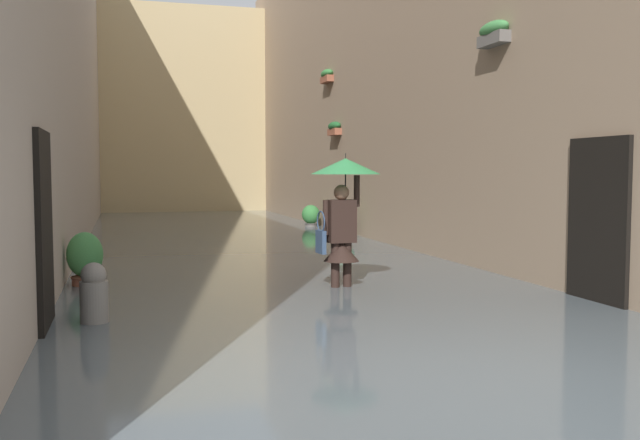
{
  "coord_description": "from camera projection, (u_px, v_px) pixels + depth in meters",
  "views": [
    {
      "loc": [
        2.42,
        4.84,
        1.78
      ],
      "look_at": [
        -0.2,
        -4.38,
        1.11
      ],
      "focal_mm": 39.09,
      "sensor_mm": 36.0,
      "label": 1
    }
  ],
  "objects": [
    {
      "name": "building_facade_right",
      "position": [
        37.0,
        9.0,
        15.06
      ],
      "size": [
        2.04,
        27.2,
        10.57
      ],
      "color": "#A89989",
      "rests_on": "ground_plane"
    },
    {
      "name": "potted_plant_far_left",
      "position": [
        343.0,
        224.0,
        17.02
      ],
      "size": [
        0.59,
        0.59,
        0.83
      ],
      "color": "brown",
      "rests_on": "ground_plane"
    },
    {
      "name": "building_facade_left",
      "position": [
        393.0,
        62.0,
        17.37
      ],
      "size": [
        2.04,
        27.2,
        9.03
      ],
      "color": "gray",
      "rests_on": "ground_plane"
    },
    {
      "name": "person_wading",
      "position": [
        343.0,
        199.0,
        9.64
      ],
      "size": [
        0.97,
        0.97,
        2.03
      ],
      "color": "#2D2319",
      "rests_on": "ground_plane"
    },
    {
      "name": "potted_plant_near_left",
      "position": [
        311.0,
        217.0,
        20.31
      ],
      "size": [
        0.53,
        0.53,
        0.8
      ],
      "color": "#66605B",
      "rests_on": "ground_plane"
    },
    {
      "name": "building_facade_far",
      "position": [
        183.0,
        112.0,
        28.26
      ],
      "size": [
        10.07,
        1.8,
        8.32
      ],
      "primitive_type": "cube",
      "color": "tan",
      "rests_on": "ground_plane"
    },
    {
      "name": "ground_plane",
      "position": [
        229.0,
        246.0,
        16.56
      ],
      "size": [
        60.0,
        60.0,
        0.0
      ],
      "primitive_type": "plane",
      "color": "gray"
    },
    {
      "name": "flood_water",
      "position": [
        229.0,
        243.0,
        16.55
      ],
      "size": [
        7.27,
        29.2,
        0.17
      ],
      "primitive_type": "cube",
      "color": "#515B60",
      "rests_on": "ground_plane"
    },
    {
      "name": "mooring_bollard",
      "position": [
        94.0,
        301.0,
        7.41
      ],
      "size": [
        0.3,
        0.3,
        0.81
      ],
      "color": "gray",
      "rests_on": "ground_plane"
    },
    {
      "name": "potted_plant_far_right",
      "position": [
        85.0,
        261.0,
        9.84
      ],
      "size": [
        0.5,
        0.5,
        0.92
      ],
      "color": "brown",
      "rests_on": "ground_plane"
    }
  ]
}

